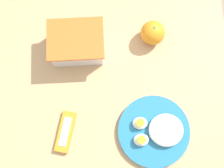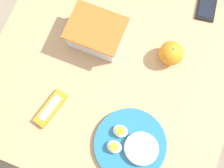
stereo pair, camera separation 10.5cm
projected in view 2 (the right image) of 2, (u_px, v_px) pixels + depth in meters
The scene contains 7 objects.
ground_plane at pixel (114, 101), 1.90m from camera, with size 10.00×10.00×0.00m, color gray.
table at pixel (116, 75), 1.28m from camera, with size 0.90×0.92×0.77m.
food_container at pixel (96, 34), 1.13m from camera, with size 0.20×0.15×0.10m.
orange_fruit at pixel (171, 53), 1.11m from camera, with size 0.09×0.09×0.09m.
rice_plate at pixel (132, 145), 1.07m from camera, with size 0.25×0.25×0.05m.
candy_bar at pixel (51, 108), 1.10m from camera, with size 0.08×0.15×0.02m.
cell_phone at pixel (207, 5), 1.20m from camera, with size 0.09×0.14×0.01m.
Camera 2 is at (0.10, -0.30, 1.87)m, focal length 50.00 mm.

